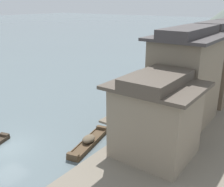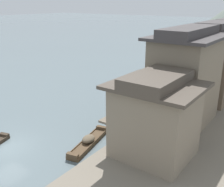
{
  "view_description": "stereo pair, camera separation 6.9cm",
  "coord_description": "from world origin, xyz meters",
  "px_view_note": "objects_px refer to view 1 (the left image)",
  "views": [
    {
      "loc": [
        18.18,
        -10.33,
        11.31
      ],
      "look_at": [
        2.11,
        11.74,
        1.85
      ],
      "focal_mm": 42.68,
      "sensor_mm": 36.0,
      "label": 1
    },
    {
      "loc": [
        18.24,
        -10.29,
        11.31
      ],
      "look_at": [
        2.11,
        11.74,
        1.85
      ],
      "focal_mm": 42.68,
      "sensor_mm": 36.0,
      "label": 2
    }
  ],
  "objects_px": {
    "boat_moored_nearest": "(134,110)",
    "boat_moored_far": "(211,65)",
    "boat_moored_second": "(192,78)",
    "boat_midriver_drifting": "(89,142)",
    "house_waterfront_second": "(185,78)",
    "house_waterfront_tall": "(212,63)",
    "boat_moored_third": "(162,95)",
    "house_waterfront_nearest": "(155,117)"
  },
  "relations": [
    {
      "from": "boat_moored_nearest",
      "to": "boat_moored_far",
      "type": "height_order",
      "value": "boat_moored_nearest"
    },
    {
      "from": "boat_moored_nearest",
      "to": "boat_moored_second",
      "type": "xyz_separation_m",
      "value": [
        0.46,
        16.33,
        -0.11
      ]
    },
    {
      "from": "boat_midriver_drifting",
      "to": "house_waterfront_second",
      "type": "relative_size",
      "value": 0.62
    },
    {
      "from": "boat_moored_far",
      "to": "house_waterfront_tall",
      "type": "relative_size",
      "value": 0.4
    },
    {
      "from": "boat_midriver_drifting",
      "to": "house_waterfront_tall",
      "type": "relative_size",
      "value": 0.62
    },
    {
      "from": "house_waterfront_tall",
      "to": "boat_moored_third",
      "type": "bearing_deg",
      "value": -170.38
    },
    {
      "from": "boat_moored_second",
      "to": "house_waterfront_second",
      "type": "height_order",
      "value": "house_waterfront_second"
    },
    {
      "from": "boat_moored_third",
      "to": "house_waterfront_nearest",
      "type": "distance_m",
      "value": 14.76
    },
    {
      "from": "boat_moored_second",
      "to": "house_waterfront_second",
      "type": "relative_size",
      "value": 0.43
    },
    {
      "from": "house_waterfront_second",
      "to": "boat_moored_nearest",
      "type": "bearing_deg",
      "value": 174.8
    },
    {
      "from": "boat_moored_nearest",
      "to": "boat_midriver_drifting",
      "type": "relative_size",
      "value": 0.96
    },
    {
      "from": "boat_midriver_drifting",
      "to": "house_waterfront_second",
      "type": "distance_m",
      "value": 10.11
    },
    {
      "from": "boat_moored_far",
      "to": "house_waterfront_second",
      "type": "bearing_deg",
      "value": -78.98
    },
    {
      "from": "boat_moored_second",
      "to": "house_waterfront_tall",
      "type": "relative_size",
      "value": 0.43
    },
    {
      "from": "boat_moored_nearest",
      "to": "house_waterfront_tall",
      "type": "distance_m",
      "value": 10.21
    },
    {
      "from": "house_waterfront_second",
      "to": "house_waterfront_nearest",
      "type": "bearing_deg",
      "value": -86.21
    },
    {
      "from": "boat_midriver_drifting",
      "to": "boat_moored_nearest",
      "type": "bearing_deg",
      "value": 94.05
    },
    {
      "from": "house_waterfront_nearest",
      "to": "boat_moored_far",
      "type": "bearing_deg",
      "value": 99.67
    },
    {
      "from": "boat_moored_second",
      "to": "boat_moored_third",
      "type": "height_order",
      "value": "boat_moored_third"
    },
    {
      "from": "boat_midriver_drifting",
      "to": "house_waterfront_nearest",
      "type": "distance_m",
      "value": 6.42
    },
    {
      "from": "boat_moored_far",
      "to": "house_waterfront_second",
      "type": "xyz_separation_m",
      "value": [
        5.36,
        -27.52,
        4.75
      ]
    },
    {
      "from": "boat_moored_second",
      "to": "boat_moored_far",
      "type": "relative_size",
      "value": 1.07
    },
    {
      "from": "house_waterfront_tall",
      "to": "boat_moored_nearest",
      "type": "bearing_deg",
      "value": -127.67
    },
    {
      "from": "boat_moored_nearest",
      "to": "house_waterfront_nearest",
      "type": "distance_m",
      "value": 9.72
    },
    {
      "from": "boat_moored_nearest",
      "to": "boat_moored_second",
      "type": "distance_m",
      "value": 16.34
    },
    {
      "from": "house_waterfront_nearest",
      "to": "house_waterfront_tall",
      "type": "bearing_deg",
      "value": 91.63
    },
    {
      "from": "boat_moored_third",
      "to": "house_waterfront_nearest",
      "type": "bearing_deg",
      "value": -66.83
    },
    {
      "from": "boat_moored_second",
      "to": "boat_moored_third",
      "type": "xyz_separation_m",
      "value": [
        -0.16,
        -10.02,
        0.1
      ]
    },
    {
      "from": "boat_moored_third",
      "to": "boat_midriver_drifting",
      "type": "relative_size",
      "value": 0.95
    },
    {
      "from": "house_waterfront_nearest",
      "to": "house_waterfront_tall",
      "type": "distance_m",
      "value": 14.17
    },
    {
      "from": "boat_moored_second",
      "to": "house_waterfront_tall",
      "type": "distance_m",
      "value": 11.49
    },
    {
      "from": "boat_moored_third",
      "to": "house_waterfront_second",
      "type": "xyz_separation_m",
      "value": [
        5.23,
        -6.81,
        4.64
      ]
    },
    {
      "from": "boat_moored_third",
      "to": "house_waterfront_tall",
      "type": "bearing_deg",
      "value": 9.62
    },
    {
      "from": "boat_midriver_drifting",
      "to": "boat_moored_third",
      "type": "bearing_deg",
      "value": 91.07
    },
    {
      "from": "boat_moored_second",
      "to": "boat_midriver_drifting",
      "type": "distance_m",
      "value": 24.35
    },
    {
      "from": "boat_moored_third",
      "to": "boat_moored_second",
      "type": "bearing_deg",
      "value": 89.07
    },
    {
      "from": "boat_moored_third",
      "to": "boat_midriver_drifting",
      "type": "bearing_deg",
      "value": -88.93
    },
    {
      "from": "boat_moored_nearest",
      "to": "house_waterfront_nearest",
      "type": "bearing_deg",
      "value": -49.25
    },
    {
      "from": "boat_moored_third",
      "to": "house_waterfront_nearest",
      "type": "height_order",
      "value": "house_waterfront_nearest"
    },
    {
      "from": "house_waterfront_tall",
      "to": "boat_midriver_drifting",
      "type": "bearing_deg",
      "value": -108.15
    },
    {
      "from": "boat_midriver_drifting",
      "to": "house_waterfront_tall",
      "type": "xyz_separation_m",
      "value": [
        4.99,
        15.21,
        4.61
      ]
    },
    {
      "from": "boat_moored_nearest",
      "to": "house_waterfront_tall",
      "type": "xyz_separation_m",
      "value": [
        5.56,
        7.2,
        4.64
      ]
    }
  ]
}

